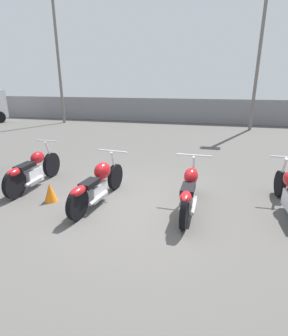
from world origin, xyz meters
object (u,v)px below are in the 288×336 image
motorcycle_slot_3 (189,191)px  traffic_cone_far (50,192)px  light_pole_left (56,33)px  light_pole_right (261,42)px  motorcycle_slot_1 (33,170)px  motorcycle_slot_2 (98,184)px

motorcycle_slot_3 → traffic_cone_far: (-2.91, -0.22, -0.22)m
light_pole_left → light_pole_right: (10.86, 0.05, -0.78)m
light_pole_left → motorcycle_slot_3: (8.35, -9.98, -4.59)m
motorcycle_slot_1 → motorcycle_slot_3: (3.74, -0.41, 0.01)m
motorcycle_slot_1 → motorcycle_slot_3: 3.76m
motorcycle_slot_1 → traffic_cone_far: (0.82, -0.63, -0.22)m
light_pole_right → traffic_cone_far: light_pole_right is taller
light_pole_right → traffic_cone_far: 12.28m
motorcycle_slot_3 → traffic_cone_far: 2.93m
motorcycle_slot_1 → motorcycle_slot_2: size_ratio=0.97×
motorcycle_slot_3 → light_pole_left: bearing=132.4°
motorcycle_slot_2 → traffic_cone_far: size_ratio=5.23×
motorcycle_slot_3 → traffic_cone_far: bearing=-173.1°
motorcycle_slot_1 → motorcycle_slot_3: bearing=-5.7°
light_pole_right → motorcycle_slot_1: 12.09m
light_pole_right → motorcycle_slot_1: light_pole_right is taller
motorcycle_slot_2 → traffic_cone_far: (-1.03, -0.17, -0.22)m
motorcycle_slot_1 → traffic_cone_far: 1.06m
motorcycle_slot_1 → light_pole_left: bearing=116.3°
light_pole_left → motorcycle_slot_2: light_pole_left is taller
light_pole_left → motorcycle_slot_3: 13.80m
light_pole_left → motorcycle_slot_1: size_ratio=4.14×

